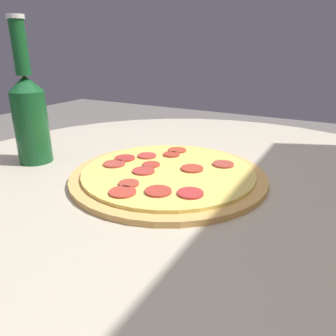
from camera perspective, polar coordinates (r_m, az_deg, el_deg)
table at (r=0.67m, az=3.88°, el=-17.08°), size 1.07×1.07×0.69m
pizza at (r=0.59m, az=-0.06°, el=-1.09°), size 0.35×0.35×0.02m
beer_bottle at (r=0.71m, az=-22.95°, el=8.78°), size 0.07×0.07×0.28m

